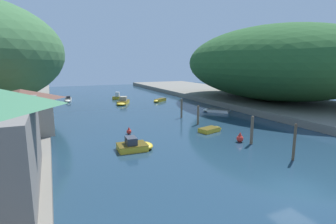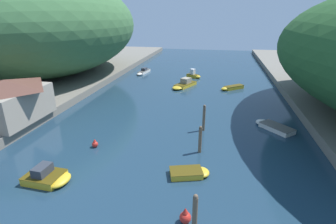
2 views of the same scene
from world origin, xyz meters
name	(u,v)px [view 1 (image 1 of 2)]	position (x,y,z in m)	size (l,w,h in m)	color
water_surface	(148,114)	(0.00, 30.00, 0.00)	(130.00, 130.00, 0.00)	#1E384C
right_bank	(265,102)	(26.37, 30.00, 0.54)	(22.00, 120.00, 1.08)	slate
hillside_right	(273,63)	(27.47, 29.46, 8.60)	(31.31, 43.83, 15.05)	#285628
boathouse_shed	(22,109)	(-18.01, 20.91, 3.48)	(6.75, 8.66, 4.67)	gray
boat_far_right_bank	(159,100)	(7.30, 42.64, 0.30)	(4.30, 3.84, 0.62)	gold
boat_yellow_tender	(215,110)	(11.51, 26.63, 0.27)	(4.42, 4.63, 0.54)	silver
boat_moored_right	(119,97)	(-0.05, 50.30, 0.52)	(3.24, 2.54, 1.76)	gold
boat_near_quay	(135,146)	(-7.67, 12.43, 0.42)	(3.64, 2.36, 1.35)	gold
boat_far_upstream	(68,100)	(-11.47, 52.13, 0.36)	(1.89, 5.74, 1.12)	silver
boat_white_cruiser	(211,129)	(3.30, 15.46, 0.25)	(3.56, 2.40, 0.51)	gold
boat_small_dinghy	(123,102)	(-1.09, 42.63, 0.46)	(4.28, 6.27, 1.52)	gold
mooring_post_nearest	(294,142)	(4.27, 3.88, 1.69)	(0.24, 0.24, 3.36)	brown
mooring_post_second	(252,130)	(4.21, 9.17, 1.54)	(0.31, 0.31, 3.07)	brown
mooring_post_fourth	(198,115)	(3.69, 19.45, 1.38)	(0.31, 0.31, 2.74)	brown
mooring_post_farthest	(182,108)	(3.69, 24.55, 1.55)	(0.31, 0.31, 3.09)	brown
channel_buoy_near	(240,138)	(3.54, 10.22, 0.44)	(0.76, 0.76, 1.14)	red
channel_buoy_far	(129,131)	(-6.62, 18.46, 0.35)	(0.60, 0.60, 0.90)	red
person_on_quay	(30,136)	(-17.00, 14.19, 2.05)	(0.31, 0.42, 1.69)	#282D3D
person_by_boathouse	(39,142)	(-16.21, 11.66, 2.05)	(0.30, 0.42, 1.69)	#282D3D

